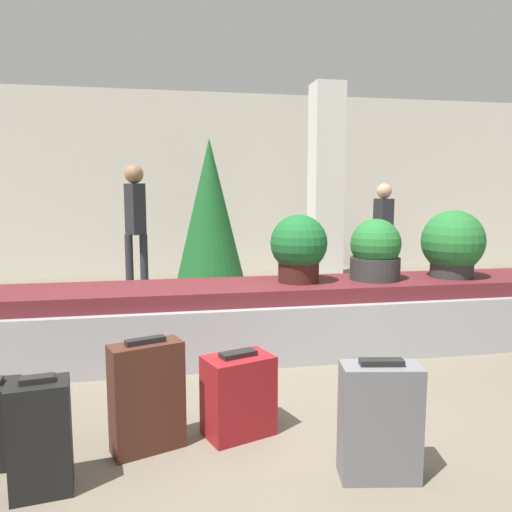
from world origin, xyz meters
TOP-DOWN VIEW (x-y plane):
  - ground_plane at (0.00, 0.00)m, footprint 18.00×18.00m
  - back_wall at (0.00, 6.23)m, footprint 18.00×0.06m
  - carousel at (0.00, 1.54)m, footprint 6.66×0.94m
  - pillar at (1.86, 5.13)m, footprint 0.49×0.49m
  - suitcase_0 at (-0.93, -0.06)m, footprint 0.43×0.30m
  - suitcase_3 at (-1.43, -0.38)m, footprint 0.31×0.24m
  - suitcase_6 at (0.23, -0.57)m, footprint 0.42×0.26m
  - suitcase_7 at (-0.40, 0.02)m, footprint 0.46×0.37m
  - potted_plant_0 at (0.40, 1.55)m, footprint 0.52×0.52m
  - potted_plant_1 at (1.14, 1.54)m, footprint 0.47×0.47m
  - potted_plant_2 at (1.93, 1.52)m, footprint 0.59×0.59m
  - traveler_0 at (-1.17, 4.26)m, footprint 0.31×0.37m
  - traveler_1 at (2.41, 4.08)m, footprint 0.31×0.32m
  - decorated_tree at (-0.15, 4.11)m, footprint 0.97×0.97m

SIDE VIEW (x-z plane):
  - ground_plane at x=0.00m, z-range 0.00..0.00m
  - suitcase_7 at x=-0.40m, z-range -0.01..0.50m
  - suitcase_3 at x=-1.43m, z-range -0.01..0.57m
  - suitcase_6 at x=0.23m, z-range -0.01..0.61m
  - carousel at x=0.00m, z-range -0.01..0.62m
  - suitcase_0 at x=-0.93m, z-range -0.01..0.64m
  - potted_plant_1 at x=1.14m, z-range 0.62..1.19m
  - traveler_1 at x=2.41m, z-range 0.14..1.72m
  - potted_plant_0 at x=0.40m, z-range 0.64..1.26m
  - potted_plant_2 at x=1.93m, z-range 0.63..1.28m
  - traveler_0 at x=-1.17m, z-range 0.20..2.02m
  - decorated_tree at x=-0.15m, z-range 0.09..2.27m
  - back_wall at x=0.00m, z-range 0.00..3.20m
  - pillar at x=1.86m, z-range 0.00..3.20m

